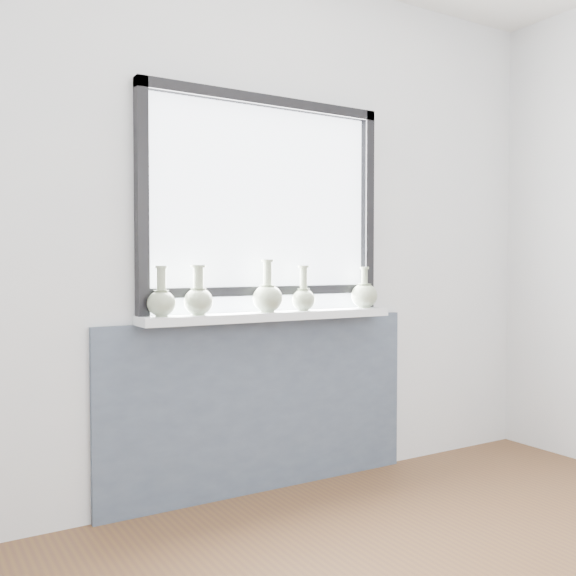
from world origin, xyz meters
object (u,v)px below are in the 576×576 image
windowsill (271,316)px  vase_e (364,294)px  vase_b (199,298)px  vase_d (304,297)px  vase_a (161,300)px  vase_c (268,296)px

windowsill → vase_e: (0.56, -0.01, 0.09)m
windowsill → vase_b: bearing=-177.2°
vase_d → vase_e: 0.39m
vase_b → vase_d: 0.56m
windowsill → vase_a: bearing=-178.7°
vase_c → vase_d: size_ratio=1.13×
windowsill → vase_a: (-0.56, -0.01, 0.09)m
vase_b → vase_c: 0.35m
vase_c → vase_b: bearing=178.9°
vase_b → vase_e: vase_b is taller
vase_e → windowsill: bearing=178.6°
vase_b → windowsill: bearing=2.8°
vase_b → vase_e: bearing=0.3°
windowsill → vase_e: 0.57m
vase_c → vase_e: vase_c is taller
vase_a → vase_d: size_ratio=1.00×
vase_d → vase_e: size_ratio=1.03×
vase_b → vase_d: vase_b is taller
vase_d → vase_e: (0.39, 0.01, 0.00)m
vase_b → vase_d: size_ratio=1.01×
vase_e → vase_b: bearing=-179.7°
vase_b → vase_c: bearing=-1.1°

